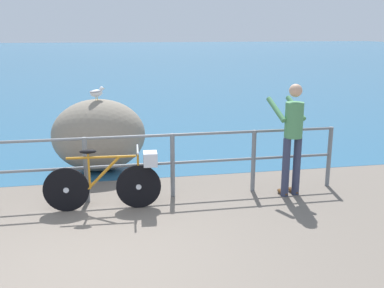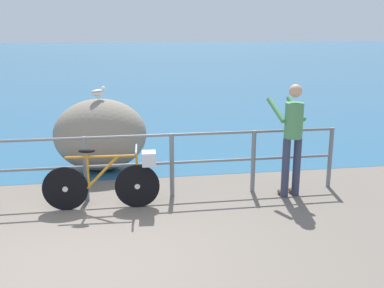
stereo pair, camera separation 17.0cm
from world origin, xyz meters
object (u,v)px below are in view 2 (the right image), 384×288
object	(u,v)px
breakwater_boulder_main	(100,135)
person_at_railing	(292,135)
seagull	(98,92)
bicycle	(112,178)

from	to	relation	value
breakwater_boulder_main	person_at_railing	bearing A→B (deg)	-32.27
seagull	breakwater_boulder_main	bearing A→B (deg)	53.02
person_at_railing	seagull	size ratio (longest dim) A/B	5.83
bicycle	breakwater_boulder_main	distance (m)	1.99
person_at_railing	seagull	world-z (taller)	person_at_railing
bicycle	person_at_railing	size ratio (longest dim) A/B	0.95
breakwater_boulder_main	seagull	bearing A→B (deg)	-87.77
bicycle	person_at_railing	bearing A→B (deg)	4.72
person_at_railing	seagull	distance (m)	3.53
seagull	person_at_railing	bearing A→B (deg)	-70.35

